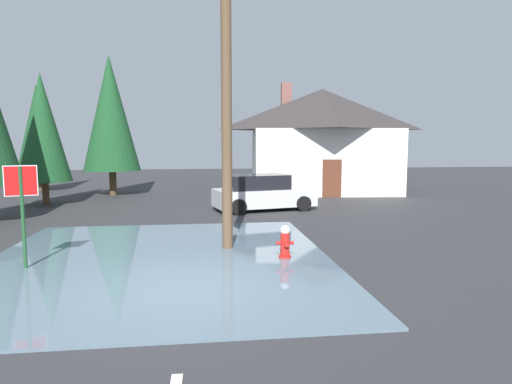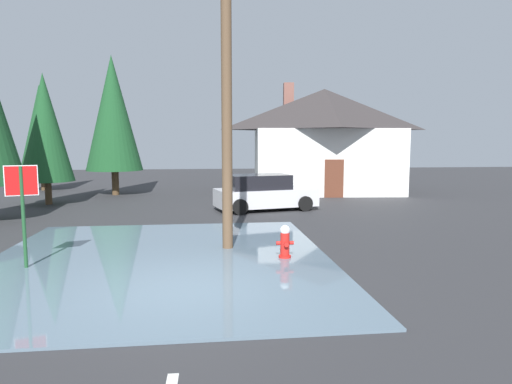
% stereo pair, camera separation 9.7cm
% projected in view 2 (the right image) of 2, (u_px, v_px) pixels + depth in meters
% --- Properties ---
extents(ground_plane, '(80.00, 80.00, 0.10)m').
position_uv_depth(ground_plane, '(185.00, 293.00, 8.73)').
color(ground_plane, '#2D2D30').
extents(flood_puddle, '(8.31, 9.23, 0.05)m').
position_uv_depth(flood_puddle, '(160.00, 260.00, 10.87)').
color(flood_puddle, slate).
rests_on(flood_puddle, ground).
extents(lane_stop_bar, '(4.17, 0.40, 0.01)m').
position_uv_depth(lane_stop_bar, '(172.00, 311.00, 7.62)').
color(lane_stop_bar, silver).
rests_on(lane_stop_bar, ground).
extents(stop_sign_near, '(0.66, 0.22, 2.38)m').
position_uv_depth(stop_sign_near, '(22.00, 196.00, 9.94)').
color(stop_sign_near, '#1E4C28').
rests_on(stop_sign_near, ground).
extents(fire_hydrant, '(0.43, 0.37, 0.86)m').
position_uv_depth(fire_hydrant, '(285.00, 243.00, 10.97)').
color(fire_hydrant, red).
rests_on(fire_hydrant, ground).
extents(utility_pole, '(1.60, 0.28, 9.23)m').
position_uv_depth(utility_pole, '(226.00, 68.00, 11.49)').
color(utility_pole, brown).
rests_on(utility_pole, ground).
extents(house, '(9.15, 7.44, 6.44)m').
position_uv_depth(house, '(324.00, 139.00, 26.08)').
color(house, silver).
rests_on(house, ground).
extents(parked_car, '(4.51, 2.72, 1.53)m').
position_uv_depth(parked_car, '(264.00, 193.00, 18.96)').
color(parked_car, silver).
rests_on(parked_car, ground).
extents(pine_tree_tall_left, '(3.02, 3.02, 7.55)m').
position_uv_depth(pine_tree_tall_left, '(113.00, 113.00, 24.01)').
color(pine_tree_tall_left, '#4C3823').
rests_on(pine_tree_tall_left, ground).
extents(pine_tree_short_left, '(2.51, 2.51, 6.27)m').
position_uv_depth(pine_tree_short_left, '(41.00, 129.00, 26.43)').
color(pine_tree_short_left, '#4C3823').
rests_on(pine_tree_short_left, ground).
extents(pine_tree_far_center, '(2.42, 2.42, 6.04)m').
position_uv_depth(pine_tree_far_center, '(45.00, 128.00, 20.39)').
color(pine_tree_far_center, '#4C3823').
rests_on(pine_tree_far_center, ground).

